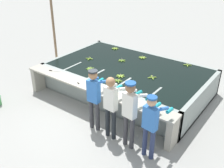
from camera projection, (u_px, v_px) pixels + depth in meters
ground_plane at (89, 117)px, 7.45m from camera, size 80.00×80.00×0.00m
wash_tank at (128, 79)px, 8.67m from camera, size 5.03×3.10×0.84m
work_ledge at (93, 95)px, 7.33m from camera, size 5.03×0.45×0.84m
worker_0 at (95, 94)px, 6.53m from camera, size 0.42×0.73×1.68m
worker_1 at (112, 102)px, 6.22m from camera, size 0.44×0.72×1.67m
worker_2 at (130, 108)px, 5.89m from camera, size 0.47×0.74×1.72m
worker_3 at (151, 121)px, 5.62m from camera, size 0.45×0.73×1.58m
banana_bunch_floating_0 at (115, 48)px, 10.01m from camera, size 0.28×0.28×0.08m
banana_bunch_floating_1 at (142, 58)px, 9.18m from camera, size 0.28×0.28×0.08m
banana_bunch_floating_2 at (187, 65)px, 8.59m from camera, size 0.27×0.27×0.08m
banana_bunch_floating_3 at (89, 59)px, 9.08m from camera, size 0.28×0.28×0.08m
banana_bunch_floating_4 at (90, 69)px, 8.32m from camera, size 0.28×0.28×0.08m
banana_bunch_floating_5 at (120, 76)px, 7.84m from camera, size 0.28×0.28×0.08m
banana_bunch_floating_6 at (152, 77)px, 7.75m from camera, size 0.23×0.23×0.08m
banana_bunch_floating_7 at (118, 81)px, 7.56m from camera, size 0.28×0.27×0.08m
banana_bunch_floating_8 at (122, 60)px, 8.94m from camera, size 0.28×0.26×0.08m
knife_0 at (53, 71)px, 8.20m from camera, size 0.33×0.17×0.02m
knife_1 at (79, 84)px, 7.38m from camera, size 0.34×0.15×0.02m
support_post_left at (54, 28)px, 9.89m from camera, size 0.09×0.09×3.20m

